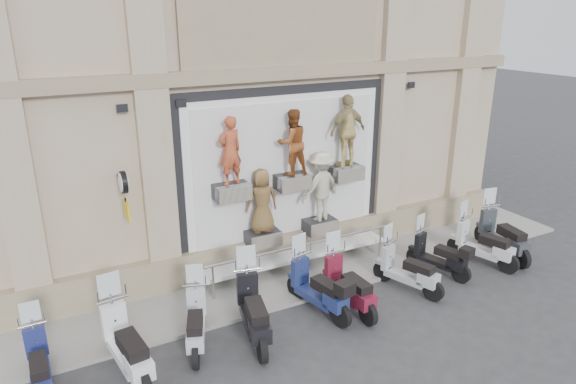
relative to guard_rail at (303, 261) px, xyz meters
name	(u,v)px	position (x,y,z in m)	size (l,w,h in m)	color
ground	(350,319)	(0.00, -2.00, -0.47)	(90.00, 90.00, 0.00)	#303033
sidewalk	(301,275)	(0.00, 0.10, -0.43)	(16.00, 2.20, 0.08)	gray
building	(220,18)	(0.00, 5.00, 5.54)	(14.00, 8.60, 12.00)	tan
shop_vitrine	(294,176)	(0.15, 0.75, 1.92)	(5.60, 0.89, 4.30)	black
guard_rail	(303,261)	(0.00, 0.00, 0.00)	(5.06, 0.10, 0.93)	#9EA0A5
clock_sign_bracket	(124,189)	(-3.90, 0.47, 2.34)	(0.10, 0.80, 1.02)	black
scooter_a	(37,355)	(-5.89, -1.31, 0.25)	(0.51, 1.75, 1.42)	navy
scooter_b	(125,334)	(-4.49, -1.62, 0.41)	(0.62, 2.14, 1.74)	silver
scooter_c	(195,313)	(-3.15, -1.36, 0.27)	(0.53, 1.80, 1.46)	#A8ABB6
scooter_d	(253,300)	(-2.06, -1.64, 0.39)	(0.61, 2.09, 1.70)	black
scooter_e	(318,279)	(-0.45, -1.42, 0.34)	(0.57, 1.97, 1.60)	navy
scooter_f	(349,276)	(0.20, -1.62, 0.33)	(0.57, 1.95, 1.59)	maroon
scooter_g	(409,262)	(1.87, -1.62, 0.28)	(0.53, 1.83, 1.49)	#A2A5A8
scooter_h	(439,248)	(3.07, -1.33, 0.24)	(0.51, 1.75, 1.42)	black
scooter_i	(484,236)	(4.45, -1.47, 0.32)	(0.56, 1.93, 1.56)	silver
scooter_j	(504,227)	(5.27, -1.37, 0.38)	(0.60, 2.07, 1.69)	#2A2F33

